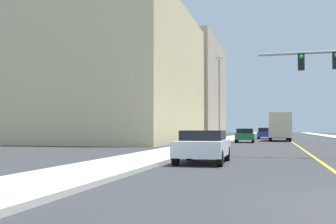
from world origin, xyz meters
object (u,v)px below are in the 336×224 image
Objects in this scene: car_red at (279,133)px; car_green at (245,135)px; delivery_truck at (279,126)px; car_blue at (264,133)px; car_white at (203,146)px; street_lamp at (219,95)px.

car_red reaches higher than car_green.
car_blue is at bearing 100.40° from delivery_truck.
delivery_truck is (3.55, 6.18, 0.95)m from car_green.
car_blue is 15.58m from car_green.
car_white is at bearing -97.46° from car_red.
street_lamp is 6.62m from car_green.
car_blue is (-2.13, -5.83, 0.01)m from car_red.
car_red is 6.21m from car_blue.
delivery_truck reaches higher than car_white.
car_blue is (3.62, 20.53, -3.76)m from street_lamp.
car_white is at bearing -84.53° from street_lamp.
street_lamp reaches higher than delivery_truck.
car_blue is at bearing 79.99° from street_lamp.
car_blue is at bearing -97.57° from car_green.
car_white is at bearing -97.77° from delivery_truck.
car_green is at bearing 68.53° from street_lamp.
car_red is 1.07× the size of car_white.
car_blue is at bearing -93.13° from car_white.
car_white is (-3.84, -46.42, -0.05)m from car_red.
car_blue is 0.57× the size of delivery_truck.
car_red is (5.76, 26.36, -3.77)m from street_lamp.
delivery_truck is (3.61, 31.27, 0.97)m from car_white.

